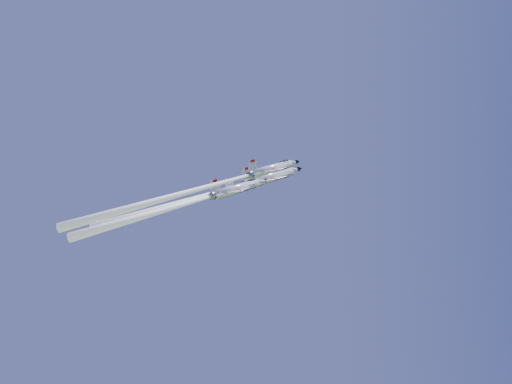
# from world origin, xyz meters

# --- Properties ---
(jet_lead) EXTENTS (30.70, 29.00, 33.62)m
(jet_lead) POSITION_xyz_m (-7.97, -4.02, 105.52)
(jet_lead) COLOR silver
(jet_left) EXTENTS (23.29, 21.99, 25.40)m
(jet_left) POSITION_xyz_m (-10.64, -1.09, 105.19)
(jet_left) COLOR silver
(jet_right) EXTENTS (29.09, 27.92, 36.70)m
(jet_right) POSITION_xyz_m (-8.45, -17.59, 103.13)
(jet_right) COLOR silver
(jet_slot) EXTENTS (26.83, 25.32, 29.11)m
(jet_slot) POSITION_xyz_m (-13.19, -9.64, 102.01)
(jet_slot) COLOR silver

